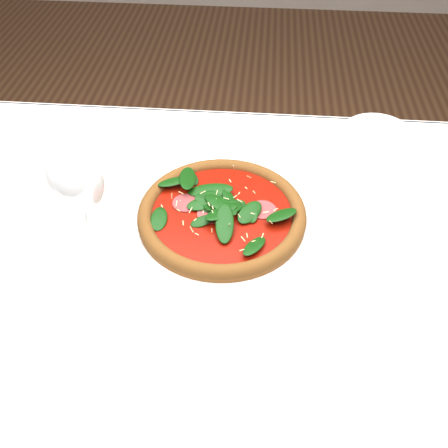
{
  "coord_description": "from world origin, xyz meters",
  "views": [
    {
      "loc": [
        0.1,
        -0.62,
        1.38
      ],
      "look_at": [
        0.04,
        0.01,
        0.77
      ],
      "focal_mm": 40.0,
      "sensor_mm": 36.0,
      "label": 1
    }
  ],
  "objects": [
    {
      "name": "ground",
      "position": [
        0.0,
        0.0,
        0.0
      ],
      "size": [
        6.0,
        6.0,
        0.0
      ],
      "primitive_type": "plane",
      "color": "brown",
      "rests_on": "ground"
    },
    {
      "name": "plate",
      "position": [
        0.04,
        0.03,
        0.76
      ],
      "size": [
        0.35,
        0.35,
        0.01
      ],
      "color": "white",
      "rests_on": "dining_table"
    },
    {
      "name": "dining_table",
      "position": [
        0.0,
        0.0,
        0.65
      ],
      "size": [
        1.21,
        0.81,
        0.75
      ],
      "color": "silver",
      "rests_on": "ground"
    },
    {
      "name": "pizza",
      "position": [
        0.04,
        0.03,
        0.78
      ],
      "size": [
        0.39,
        0.39,
        0.04
      ],
      "rotation": [
        0.0,
        0.0,
        -0.37
      ],
      "color": "brown",
      "rests_on": "plate"
    },
    {
      "name": "wine_glass",
      "position": [
        -0.18,
        -0.06,
        0.9
      ],
      "size": [
        0.09,
        0.09,
        0.21
      ],
      "color": "white",
      "rests_on": "dining_table"
    },
    {
      "name": "saucer_far",
      "position": [
        0.36,
        0.33,
        0.76
      ],
      "size": [
        0.15,
        0.15,
        0.01
      ],
      "color": "white",
      "rests_on": "dining_table"
    }
  ]
}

